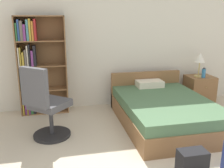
{
  "coord_description": "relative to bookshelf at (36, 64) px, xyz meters",
  "views": [
    {
      "loc": [
        -1.33,
        -1.62,
        1.77
      ],
      "look_at": [
        -0.55,
        1.98,
        0.77
      ],
      "focal_mm": 40.0,
      "sensor_mm": 36.0,
      "label": 1
    }
  ],
  "objects": [
    {
      "name": "table_lamp",
      "position": [
        3.18,
        -0.18,
        0.01
      ],
      "size": [
        0.21,
        0.21,
        0.48
      ],
      "color": "tan",
      "rests_on": "nightstand"
    },
    {
      "name": "nightstand",
      "position": [
        3.24,
        -0.16,
        -0.64
      ],
      "size": [
        0.53,
        0.48,
        0.59
      ],
      "color": "brown",
      "rests_on": "ground_plane"
    },
    {
      "name": "water_bottle",
      "position": [
        3.23,
        -0.28,
        -0.26
      ],
      "size": [
        0.08,
        0.08,
        0.2
      ],
      "color": "teal",
      "rests_on": "nightstand"
    },
    {
      "name": "office_chair",
      "position": [
        0.19,
        -1.11,
        -0.43
      ],
      "size": [
        0.71,
        0.72,
        1.11
      ],
      "color": "#232326",
      "rests_on": "ground_plane"
    },
    {
      "name": "wall_back",
      "position": [
        1.74,
        0.21,
        0.36
      ],
      "size": [
        9.0,
        0.06,
        2.6
      ],
      "color": "silver",
      "rests_on": "ground_plane"
    },
    {
      "name": "bed",
      "position": [
        2.1,
        -0.94,
        -0.7
      ],
      "size": [
        1.41,
        1.99,
        0.71
      ],
      "color": "brown",
      "rests_on": "ground_plane"
    },
    {
      "name": "bookshelf",
      "position": [
        0.0,
        0.0,
        0.0
      ],
      "size": [
        0.86,
        0.27,
        1.79
      ],
      "color": "brown",
      "rests_on": "ground_plane"
    }
  ]
}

